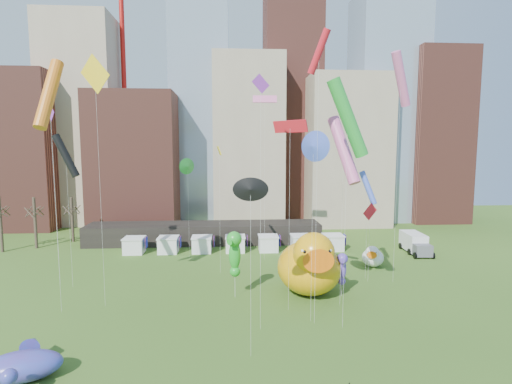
{
  "coord_description": "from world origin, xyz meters",
  "views": [
    {
      "loc": [
        0.48,
        -20.9,
        15.35
      ],
      "look_at": [
        2.42,
        9.31,
        12.0
      ],
      "focal_mm": 27.0,
      "sensor_mm": 36.0,
      "label": 1
    }
  ],
  "objects": [
    {
      "name": "kite_15",
      "position": [
        -19.16,
        23.03,
        18.75
      ],
      "size": [
        1.47,
        1.51,
        20.49
      ],
      "color": "silver",
      "rests_on": "ground"
    },
    {
      "name": "crane_right",
      "position": [
        30.89,
        64.0,
        46.9
      ],
      "size": [
        23.0,
        1.0,
        76.0
      ],
      "color": "red",
      "rests_on": "ground"
    },
    {
      "name": "kite_5",
      "position": [
        7.52,
        11.88,
        15.61
      ],
      "size": [
        1.41,
        2.56,
        16.96
      ],
      "color": "silver",
      "rests_on": "ground"
    },
    {
      "name": "kite_7",
      "position": [
        2.87,
        10.5,
        19.27
      ],
      "size": [
        1.49,
        0.54,
        21.38
      ],
      "color": "silver",
      "rests_on": "ground"
    },
    {
      "name": "kite_6",
      "position": [
        -15.73,
        15.28,
        20.26
      ],
      "size": [
        1.95,
        4.02,
        23.56
      ],
      "color": "silver",
      "rests_on": "ground"
    },
    {
      "name": "kite_10",
      "position": [
        1.84,
        6.3,
        12.48
      ],
      "size": [
        1.73,
        0.32,
        13.37
      ],
      "color": "silver",
      "rests_on": "ground"
    },
    {
      "name": "whale_inflatable",
      "position": [
        -13.58,
        4.41,
        1.02
      ],
      "size": [
        5.52,
        6.49,
        2.23
      ],
      "rotation": [
        0.0,
        0.0,
        0.23
      ],
      "color": "#513187",
      "rests_on": "ground"
    },
    {
      "name": "pavilion",
      "position": [
        -4.0,
        42.0,
        1.6
      ],
      "size": [
        38.0,
        6.0,
        3.2
      ],
      "primitive_type": "cube",
      "color": "black",
      "rests_on": "ground"
    },
    {
      "name": "box_truck",
      "position": [
        27.76,
        33.66,
        1.47
      ],
      "size": [
        3.07,
        6.86,
        2.85
      ],
      "rotation": [
        0.0,
        0.0,
        -0.06
      ],
      "color": "silver",
      "rests_on": "ground"
    },
    {
      "name": "kite_16",
      "position": [
        5.87,
        14.36,
        17.36
      ],
      "size": [
        2.96,
        2.84,
        17.99
      ],
      "color": "silver",
      "rests_on": "ground"
    },
    {
      "name": "bare_trees",
      "position": [
        -30.17,
        40.54,
        4.01
      ],
      "size": [
        8.44,
        6.44,
        8.5
      ],
      "color": "#382B21",
      "rests_on": "ground"
    },
    {
      "name": "kite_11",
      "position": [
        9.98,
        10.33,
        17.89
      ],
      "size": [
        3.98,
        1.93,
        21.15
      ],
      "color": "silver",
      "rests_on": "ground"
    },
    {
      "name": "skyline",
      "position": [
        2.25,
        61.06,
        21.44
      ],
      "size": [
        101.0,
        23.0,
        68.0
      ],
      "color": "brown",
      "rests_on": "ground"
    },
    {
      "name": "kite_2",
      "position": [
        -17.35,
        22.0,
        14.67
      ],
      "size": [
        2.85,
        1.06,
        17.05
      ],
      "color": "silver",
      "rests_on": "ground"
    },
    {
      "name": "vendor_tents",
      "position": [
        1.02,
        36.0,
        1.11
      ],
      "size": [
        33.24,
        2.8,
        2.4
      ],
      "color": "white",
      "rests_on": "ground"
    },
    {
      "name": "kite_8",
      "position": [
        16.31,
        21.65,
        8.13
      ],
      "size": [
        1.9,
        0.77,
        9.28
      ],
      "color": "silver",
      "rests_on": "ground"
    },
    {
      "name": "kite_4",
      "position": [
        -12.06,
        16.52,
        22.01
      ],
      "size": [
        3.25,
        1.86,
        24.17
      ],
      "color": "silver",
      "rests_on": "ground"
    },
    {
      "name": "kite_3",
      "position": [
        -5.57,
        33.02,
        13.01
      ],
      "size": [
        1.38,
        2.09,
        14.16
      ],
      "color": "silver",
      "rests_on": "ground"
    },
    {
      "name": "seahorse_green",
      "position": [
        0.78,
        17.78,
        5.05
      ],
      "size": [
        2.08,
        2.32,
        7.01
      ],
      "rotation": [
        0.0,
        0.0,
        -0.39
      ],
      "color": "silver",
      "rests_on": "ground"
    },
    {
      "name": "kite_9",
      "position": [
        11.13,
        15.16,
        15.29
      ],
      "size": [
        3.05,
        3.86,
        18.59
      ],
      "color": "silver",
      "rests_on": "ground"
    },
    {
      "name": "kite_13",
      "position": [
        16.43,
        22.91,
        10.89
      ],
      "size": [
        2.06,
        2.21,
        12.89
      ],
      "color": "silver",
      "rests_on": "ground"
    },
    {
      "name": "kite_0",
      "position": [
        7.73,
        11.29,
        23.27
      ],
      "size": [
        1.9,
        1.92,
        25.11
      ],
      "color": "silver",
      "rests_on": "ground"
    },
    {
      "name": "kite_17",
      "position": [
        19.19,
        21.37,
        23.03
      ],
      "size": [
        3.4,
        2.9,
        26.01
      ],
      "color": "silver",
      "rests_on": "ground"
    },
    {
      "name": "small_duck",
      "position": [
        18.94,
        27.24,
        1.36
      ],
      "size": [
        3.91,
        4.25,
        2.96
      ],
      "rotation": [
        0.0,
        0.0,
        -0.43
      ],
      "color": "white",
      "rests_on": "ground"
    },
    {
      "name": "kite_12",
      "position": [
        -0.97,
        25.94,
        15.15
      ],
      "size": [
        0.71,
        3.54,
        15.75
      ],
      "color": "silver",
      "rests_on": "ground"
    },
    {
      "name": "kite_1",
      "position": [
        5.04,
        31.57,
        21.92
      ],
      "size": [
        3.26,
        0.65,
        22.58
      ],
      "color": "silver",
      "rests_on": "ground"
    },
    {
      "name": "big_duck",
      "position": [
        8.69,
        18.1,
        3.27
      ],
      "size": [
        6.88,
        9.26,
        7.13
      ],
      "rotation": [
        0.0,
        0.0,
        -0.02
      ],
      "color": "orange",
      "rests_on": "ground"
    },
    {
      "name": "seahorse_purple",
      "position": [
        11.98,
        17.44,
        3.22
      ],
      "size": [
        1.4,
        1.61,
        4.64
      ],
      "rotation": [
        0.0,
        0.0,
        -0.26
      ],
      "color": "silver",
      "rests_on": "ground"
    }
  ]
}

